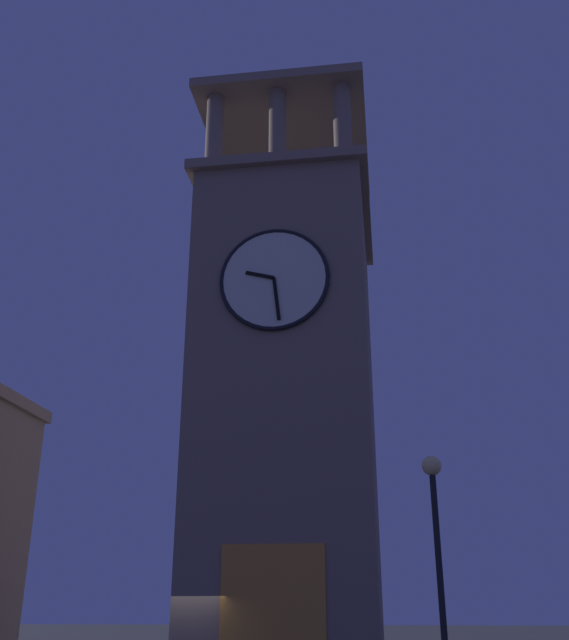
{
  "coord_description": "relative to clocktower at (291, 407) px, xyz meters",
  "views": [
    {
      "loc": [
        -6.24,
        23.46,
        2.09
      ],
      "look_at": [
        -2.43,
        -4.14,
        13.18
      ],
      "focal_mm": 41.07,
      "sensor_mm": 36.0,
      "label": 1
    }
  ],
  "objects": [
    {
      "name": "street_lamp",
      "position": [
        -4.58,
        10.86,
        -5.81
      ],
      "size": [
        0.44,
        0.44,
        5.33
      ],
      "color": "black",
      "rests_on": "ground_plane"
    },
    {
      "name": "clocktower",
      "position": [
        0.0,
        0.0,
        0.0
      ],
      "size": [
        6.91,
        9.43,
        25.07
      ],
      "color": "gray",
      "rests_on": "ground_plane"
    }
  ]
}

